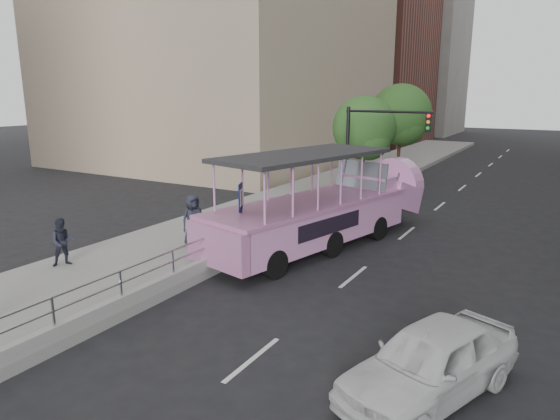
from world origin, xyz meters
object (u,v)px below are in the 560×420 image
object	(u,v)px
pedestrian_far	(193,220)
street_tree_far	(402,117)
duck_boat	(328,209)
car	(430,361)
parking_sign	(241,215)
street_tree_near	(365,130)
traffic_signal	(371,143)
pedestrian_mid	(63,242)

from	to	relation	value
pedestrian_far	street_tree_far	world-z (taller)	street_tree_far
pedestrian_far	duck_boat	bearing A→B (deg)	-23.51
duck_boat	car	size ratio (longest dim) A/B	2.66
parking_sign	street_tree_near	world-z (taller)	street_tree_near
parking_sign	street_tree_far	bearing A→B (deg)	91.11
duck_boat	car	distance (m)	10.42
car	traffic_signal	xyz separation A→B (m)	(-6.47, 13.86, 2.76)
pedestrian_mid	traffic_signal	distance (m)	14.44
pedestrian_far	parking_sign	distance (m)	2.47
duck_boat	street_tree_far	bearing A→B (deg)	96.69
duck_boat	street_tree_near	distance (m)	9.42
parking_sign	street_tree_near	bearing A→B (deg)	92.51
pedestrian_far	traffic_signal	world-z (taller)	traffic_signal
car	traffic_signal	world-z (taller)	traffic_signal
parking_sign	traffic_signal	size ratio (longest dim) A/B	0.56
car	street_tree_far	size ratio (longest dim) A/B	0.67
pedestrian_mid	traffic_signal	xyz separation A→B (m)	(5.67, 13.06, 2.40)
car	pedestrian_far	world-z (taller)	pedestrian_far
parking_sign	street_tree_far	world-z (taller)	street_tree_far
pedestrian_mid	street_tree_far	size ratio (longest dim) A/B	0.25
car	street_tree_near	bearing A→B (deg)	136.26
parking_sign	street_tree_far	xyz separation A→B (m)	(-0.37, 18.93, 2.49)
car	pedestrian_mid	xyz separation A→B (m)	(-12.14, 0.80, 0.36)
duck_boat	traffic_signal	distance (m)	5.87
parking_sign	street_tree_near	xyz separation A→B (m)	(-0.57, 12.93, 2.00)
car	street_tree_near	distance (m)	19.33
pedestrian_far	traffic_signal	size ratio (longest dim) A/B	0.37
car	pedestrian_mid	world-z (taller)	pedestrian_mid
street_tree_far	car	bearing A→B (deg)	-71.32
pedestrian_mid	parking_sign	world-z (taller)	parking_sign
street_tree_near	street_tree_far	bearing A→B (deg)	88.09
pedestrian_far	parking_sign	bearing A→B (deg)	-75.96
pedestrian_mid	parking_sign	size ratio (longest dim) A/B	0.55
duck_boat	parking_sign	distance (m)	4.29
duck_boat	street_tree_far	distance (m)	15.27
duck_boat	traffic_signal	bearing A→B (deg)	93.66
pedestrian_mid	pedestrian_far	size ratio (longest dim) A/B	0.83
car	pedestrian_far	size ratio (longest dim) A/B	2.25
duck_boat	street_tree_near	xyz separation A→B (m)	(-1.95, 8.89, 2.44)
duck_boat	street_tree_near	world-z (taller)	street_tree_near
pedestrian_far	street_tree_far	distance (m)	18.95
car	traffic_signal	bearing A→B (deg)	136.27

